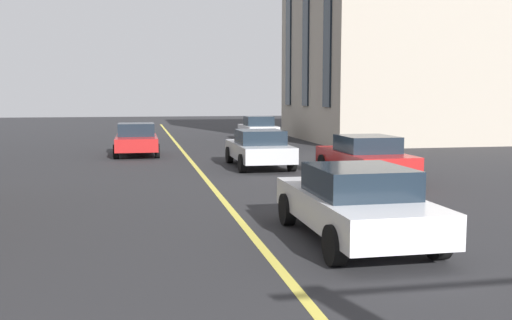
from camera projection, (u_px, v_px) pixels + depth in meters
The scene contains 7 objects.
lane_centre_line at pixel (227, 205), 13.94m from camera, with size 80.00×0.16×0.01m.
car_white_mid at pixel (258, 128), 34.36m from camera, with size 3.90×1.89×1.40m.
car_red_parked_b at pixel (365, 157), 18.28m from camera, with size 4.40×1.95×1.37m.
car_white_near at pixel (355, 202), 10.47m from camera, with size 4.40×1.95×1.37m.
car_silver_parked_a at pixel (259, 148), 21.27m from camera, with size 4.40×1.95×1.37m.
car_red_trailing at pixel (136, 139), 25.46m from camera, with size 3.90×1.89×1.40m.
building_right_near at pixel (417, 17), 34.46m from camera, with size 11.68×13.68×14.41m.
Camera 1 is at (6.40, 2.06, 2.61)m, focal length 40.98 mm.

